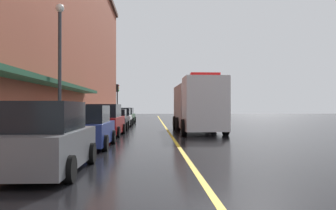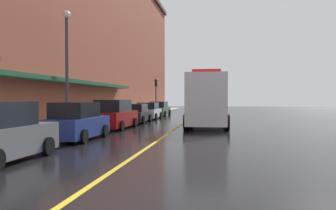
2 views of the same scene
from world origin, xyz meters
TOP-DOWN VIEW (x-y plane):
  - ground_plane at (0.00, 25.00)m, footprint 112.00×112.00m
  - sidewalk_left at (-6.20, 25.00)m, footprint 2.40×70.00m
  - lane_center_stripe at (0.00, 25.00)m, footprint 0.16×70.00m
  - brick_building_left at (-12.88, 24.00)m, footprint 12.13×64.00m
  - parked_car_1 at (-3.90, 9.47)m, footprint 2.04×4.29m
  - parked_car_2 at (-3.97, 15.44)m, footprint 2.21×4.73m
  - parked_car_3 at (-3.90, 20.82)m, footprint 2.04×4.41m
  - parked_car_4 at (-3.96, 25.87)m, footprint 2.14×4.21m
  - parked_car_5 at (-3.97, 31.73)m, footprint 2.12×4.60m
  - box_truck at (1.98, 18.40)m, footprint 2.98×8.86m
  - parking_meter_0 at (-5.35, 27.58)m, footprint 0.14×0.18m
  - parking_meter_1 at (-5.35, 16.70)m, footprint 0.14×0.18m
  - street_lamp_left at (-5.95, 12.74)m, footprint 0.44×0.44m
  - traffic_light_near at (-5.29, 36.57)m, footprint 0.38×0.36m

SIDE VIEW (x-z plane):
  - ground_plane at x=0.00m, z-range 0.00..0.00m
  - lane_center_stripe at x=0.00m, z-range 0.00..0.01m
  - sidewalk_left at x=-6.20m, z-range 0.00..0.15m
  - parked_car_3 at x=-3.90m, z-range -0.04..1.51m
  - parked_car_4 at x=-3.96m, z-range -0.05..1.55m
  - parked_car_5 at x=-3.97m, z-range -0.05..1.59m
  - parked_car_1 at x=-3.90m, z-range -0.06..1.74m
  - parked_car_2 at x=-3.97m, z-range -0.07..1.83m
  - parking_meter_0 at x=-5.35m, z-range 0.39..1.72m
  - parking_meter_1 at x=-5.35m, z-range 0.39..1.72m
  - box_truck at x=1.98m, z-range -0.09..3.70m
  - traffic_light_near at x=-5.29m, z-range 1.01..5.31m
  - street_lamp_left at x=-5.95m, z-range 0.93..7.87m
  - brick_building_left at x=-12.88m, z-range 0.01..18.03m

